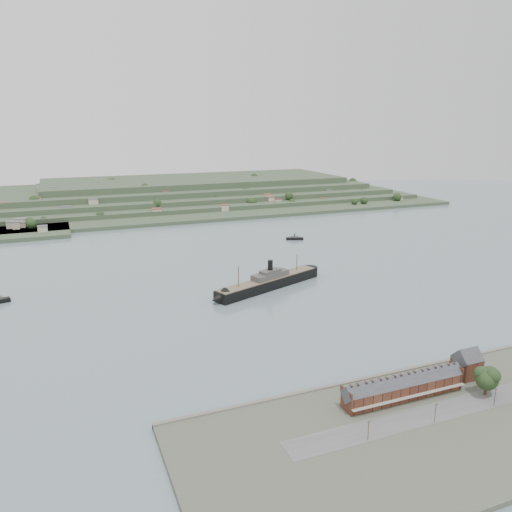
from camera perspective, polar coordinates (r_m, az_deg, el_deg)
name	(u,v)px	position (r m, az deg, el deg)	size (l,w,h in m)	color
ground	(266,283)	(361.91, 1.15, -3.06)	(1400.00, 1400.00, 0.00)	slate
near_shore	(454,418)	(217.96, 21.70, -16.87)	(220.00, 80.00, 2.60)	#4C5142
terrace_row	(403,387)	(220.99, 16.50, -14.17)	(55.60, 9.80, 11.07)	#462319
gabled_building	(467,364)	(246.12, 22.95, -11.29)	(10.40, 10.18, 14.09)	#462319
far_peninsula	(177,194)	(734.81, -8.99, 6.99)	(760.00, 309.00, 30.00)	#374B32
steamship	(266,283)	(346.54, 1.12, -3.12)	(95.77, 45.46, 24.03)	black
ferry_east	(295,238)	(494.58, 4.45, 2.04)	(17.53, 10.37, 6.36)	black
fig_tree	(488,378)	(233.54, 25.02, -12.52)	(11.59, 10.04, 12.94)	#3E2B1C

